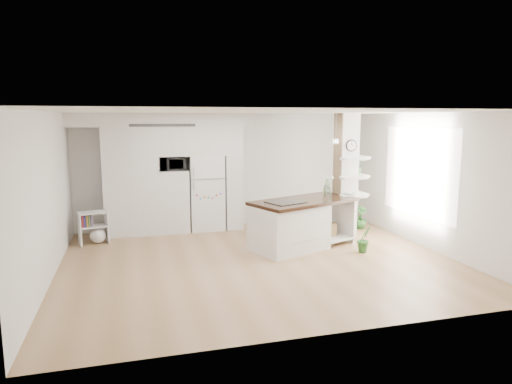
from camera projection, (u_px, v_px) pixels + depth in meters
The scene contains 14 objects.
floor at pixel (259, 261), 8.36m from camera, with size 7.00×6.00×0.01m, color #A47C58.
room at pixel (259, 160), 8.07m from camera, with size 7.04×6.04×2.72m.
cabinet_wall at pixel (165, 167), 10.28m from camera, with size 4.00×0.71×2.70m.
refrigerator at pixel (206, 192), 10.64m from camera, with size 0.78×0.69×1.75m.
column at pixel (351, 176), 9.85m from camera, with size 0.69×0.90×2.70m.
window at pixel (419, 172), 9.32m from camera, with size 2.40×2.40×0.00m, color white.
pendant_light at pixel (343, 143), 8.61m from camera, with size 0.12×0.12×0.10m, color white.
kitchen_island at pixel (294, 224), 9.06m from camera, with size 2.39×1.75×1.54m.
bookshelf at pixel (95, 230), 9.49m from camera, with size 0.63×0.45×0.68m.
floor_plant_a at pixel (364, 239), 8.89m from camera, with size 0.28×0.23×0.52m, color #31742E.
floor_plant_b at pixel (360, 218), 10.80m from camera, with size 0.29×0.29×0.53m, color #31742E.
microwave at pixel (173, 164), 10.28m from camera, with size 0.54×0.37×0.30m, color #2D2D2D.
shelf_plant at pixel (358, 167), 10.05m from camera, with size 0.27×0.23×0.30m, color #31742E.
decor_bowl at pixel (352, 194), 9.66m from camera, with size 0.22×0.22×0.05m, color white.
Camera 1 is at (-2.19, -7.75, 2.58)m, focal length 32.00 mm.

